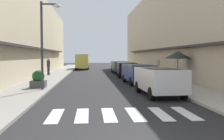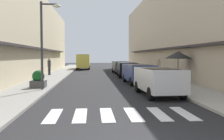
{
  "view_description": "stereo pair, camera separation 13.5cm",
  "coord_description": "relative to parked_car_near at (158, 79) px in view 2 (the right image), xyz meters",
  "views": [
    {
      "loc": [
        -1.14,
        -5.32,
        2.11
      ],
      "look_at": [
        0.37,
        11.78,
        1.15
      ],
      "focal_mm": 39.99,
      "sensor_mm": 36.0,
      "label": 1
    },
    {
      "loc": [
        -1.0,
        -5.34,
        2.11
      ],
      "look_at": [
        0.37,
        11.78,
        1.15
      ],
      "focal_mm": 39.99,
      "sensor_mm": 36.0,
      "label": 2
    }
  ],
  "objects": [
    {
      "name": "parked_car_far",
      "position": [
        -0.0,
        11.85,
        0.0
      ],
      "size": [
        1.95,
        4.21,
        1.47
      ],
      "color": "black",
      "rests_on": "ground_plane"
    },
    {
      "name": "pedestrian_walking_near",
      "position": [
        2.31,
        8.48,
        0.15
      ],
      "size": [
        0.34,
        0.34,
        1.8
      ],
      "rotation": [
        0.0,
        0.0,
        4.14
      ],
      "color": "#282B33",
      "rests_on": "sidewalk_right"
    },
    {
      "name": "planter_midblock",
      "position": [
        -6.9,
        3.19,
        -0.31
      ],
      "size": [
        0.91,
        0.91,
        1.09
      ],
      "color": "#4C4C4C",
      "rests_on": "sidewalk_left"
    },
    {
      "name": "cafe_umbrella",
      "position": [
        2.78,
        4.88,
        1.26
      ],
      "size": [
        2.0,
        2.0,
        2.35
      ],
      "color": "#262626",
      "rests_on": "sidewalk_right"
    },
    {
      "name": "building_row_right",
      "position": [
        6.19,
        13.1,
        4.06
      ],
      "size": [
        5.5,
        45.3,
        9.96
      ],
      "color": "#C6B299",
      "rests_on": "ground_plane"
    },
    {
      "name": "parked_car_mid",
      "position": [
        -0.0,
        5.81,
        0.0
      ],
      "size": [
        1.96,
        4.45,
        1.47
      ],
      "color": "navy",
      "rests_on": "ground_plane"
    },
    {
      "name": "parked_car_near",
      "position": [
        0.0,
        0.0,
        0.0
      ],
      "size": [
        1.96,
        4.16,
        1.47
      ],
      "color": "silver",
      "rests_on": "ground_plane"
    },
    {
      "name": "building_row_left",
      "position": [
        -11.19,
        13.1,
        3.41
      ],
      "size": [
        5.5,
        45.3,
        8.67
      ],
      "color": "beige",
      "rests_on": "ground_plane"
    },
    {
      "name": "pedestrian_walking_far",
      "position": [
        -8.0,
        13.81,
        0.13
      ],
      "size": [
        0.34,
        0.34,
        1.76
      ],
      "rotation": [
        0.0,
        0.0,
        0.96
      ],
      "color": "#282B33",
      "rests_on": "sidewalk_left"
    },
    {
      "name": "crosswalk",
      "position": [
        -2.5,
        -4.05,
        -0.91
      ],
      "size": [
        5.2,
        2.2,
        0.01
      ],
      "color": "silver",
      "rests_on": "ground_plane"
    },
    {
      "name": "street_lamp",
      "position": [
        -6.26,
        2.15,
        2.38
      ],
      "size": [
        1.19,
        0.28,
        5.18
      ],
      "color": "#38383D",
      "rests_on": "sidewalk_left"
    },
    {
      "name": "parked_car_distant",
      "position": [
        -0.0,
        17.41,
        -0.0
      ],
      "size": [
        1.9,
        3.98,
        1.47
      ],
      "color": "#4C5156",
      "rests_on": "ground_plane"
    },
    {
      "name": "ground_plane",
      "position": [
        -2.5,
        11.7,
        -0.92
      ],
      "size": [
        105.84,
        105.84,
        0.0
      ],
      "primitive_type": "plane",
      "color": "#232326"
    },
    {
      "name": "delivery_van",
      "position": [
        -4.84,
        26.93,
        0.48
      ],
      "size": [
        2.04,
        5.42,
        2.37
      ],
      "color": "#D8CC4C",
      "rests_on": "ground_plane"
    },
    {
      "name": "sidewalk_left",
      "position": [
        -7.37,
        11.7,
        -0.86
      ],
      "size": [
        2.65,
        67.36,
        0.12
      ],
      "primitive_type": "cube",
      "color": "gray",
      "rests_on": "ground_plane"
    },
    {
      "name": "sidewalk_right",
      "position": [
        2.37,
        11.7,
        -0.86
      ],
      "size": [
        2.65,
        67.36,
        0.12
      ],
      "primitive_type": "cube",
      "color": "#ADA899",
      "rests_on": "ground_plane"
    }
  ]
}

